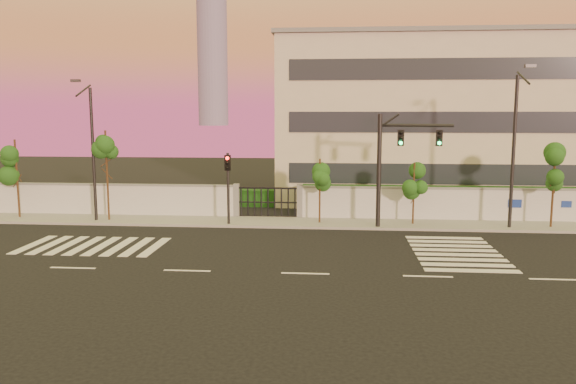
% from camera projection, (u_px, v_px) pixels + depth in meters
% --- Properties ---
extents(ground, '(120.00, 120.00, 0.00)m').
position_uv_depth(ground, '(305.00, 274.00, 23.25)').
color(ground, black).
rests_on(ground, ground).
extents(sidewalk, '(60.00, 3.00, 0.15)m').
position_uv_depth(sidewalk, '(315.00, 223.00, 33.60)').
color(sidewalk, gray).
rests_on(sidewalk, ground).
extents(perimeter_wall, '(60.00, 0.36, 2.20)m').
position_uv_depth(perimeter_wall, '(317.00, 203.00, 34.93)').
color(perimeter_wall, '#B6B9BE').
rests_on(perimeter_wall, ground).
extents(hedge_row, '(41.00, 4.25, 1.80)m').
position_uv_depth(hedge_row, '(335.00, 200.00, 37.58)').
color(hedge_row, '#123911').
rests_on(hedge_row, ground).
extents(institutional_building, '(24.40, 12.40, 12.25)m').
position_uv_depth(institutional_building, '(437.00, 119.00, 43.34)').
color(institutional_building, beige).
rests_on(institutional_building, ground).
extents(distant_skyscraper, '(16.00, 16.00, 118.00)m').
position_uv_depth(distant_skyscraper, '(212.00, 7.00, 296.31)').
color(distant_skyscraper, slate).
rests_on(distant_skyscraper, ground).
extents(road_markings, '(57.00, 7.62, 0.02)m').
position_uv_depth(road_markings, '(277.00, 251.00, 27.09)').
color(road_markings, silver).
rests_on(road_markings, ground).
extents(street_tree_b, '(1.54, 1.22, 4.99)m').
position_uv_depth(street_tree_b, '(16.00, 161.00, 34.73)').
color(street_tree_b, '#382314').
rests_on(street_tree_b, ground).
extents(street_tree_c, '(1.44, 1.15, 5.58)m').
position_uv_depth(street_tree_c, '(107.00, 155.00, 33.74)').
color(street_tree_c, '#382314').
rests_on(street_tree_c, ground).
extents(street_tree_d, '(1.36, 1.08, 3.95)m').
position_uv_depth(street_tree_d, '(320.00, 176.00, 33.03)').
color(street_tree_d, '#382314').
rests_on(street_tree_d, ground).
extents(street_tree_e, '(1.30, 1.04, 3.75)m').
position_uv_depth(street_tree_e, '(414.00, 180.00, 32.68)').
color(street_tree_e, '#382314').
rests_on(street_tree_e, ground).
extents(street_tree_f, '(1.50, 1.20, 4.67)m').
position_uv_depth(street_tree_f, '(555.00, 170.00, 31.68)').
color(street_tree_f, '#382314').
rests_on(street_tree_f, ground).
extents(traffic_signal_main, '(4.12, 0.89, 6.55)m').
position_uv_depth(traffic_signal_main, '(394.00, 157.00, 31.57)').
color(traffic_signal_main, black).
rests_on(traffic_signal_main, ground).
extents(traffic_signal_secondary, '(0.34, 0.33, 4.32)m').
position_uv_depth(traffic_signal_secondary, '(228.00, 180.00, 32.61)').
color(traffic_signal_secondary, black).
rests_on(traffic_signal_secondary, ground).
extents(streetlight_west, '(0.51, 2.04, 8.47)m').
position_uv_depth(streetlight_west, '(92.00, 147.00, 33.36)').
color(streetlight_west, black).
rests_on(streetlight_west, ground).
extents(streetlight_east, '(0.54, 2.19, 9.09)m').
position_uv_depth(streetlight_east, '(515.00, 144.00, 31.16)').
color(streetlight_east, black).
rests_on(streetlight_east, ground).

